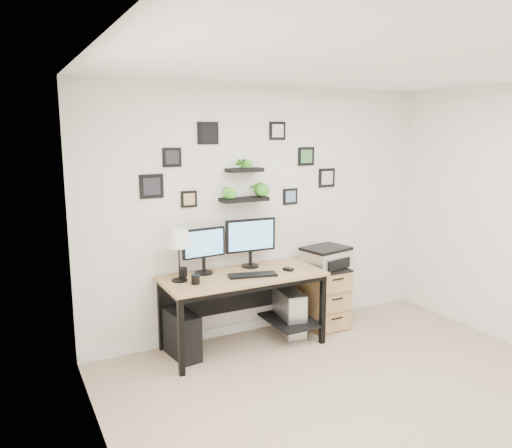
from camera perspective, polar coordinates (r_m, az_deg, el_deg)
room at (r=5.64m, az=1.14°, el=-11.13°), size 4.00×4.00×4.00m
desk at (r=5.00m, az=-1.32°, el=-6.99°), size 1.60×0.70×0.75m
monitor_left at (r=4.90m, az=-5.99°, el=-2.66°), size 0.45×0.19×0.46m
monitor_right at (r=5.11m, az=-0.62°, el=-1.68°), size 0.55×0.18×0.51m
keyboard at (r=4.86m, az=-0.40°, el=-5.85°), size 0.49×0.26×0.02m
mouse at (r=5.05m, az=3.70°, el=-5.19°), size 0.09×0.11×0.03m
table_lamp at (r=4.66m, az=-8.84°, el=-1.72°), size 0.25×0.25×0.50m
mug at (r=4.64m, az=-6.92°, el=-6.30°), size 0.08×0.08×0.09m
pen_cup at (r=4.87m, az=-8.30°, el=-5.48°), size 0.07×0.07×0.10m
pc_tower_black at (r=4.92m, az=-8.43°, el=-12.41°), size 0.25×0.47×0.44m
pc_tower_grey at (r=5.40m, az=3.84°, el=-10.03°), size 0.28×0.51×0.48m
file_cabinet at (r=5.62m, az=7.67°, el=-8.20°), size 0.43×0.53×0.67m
printer at (r=5.52m, az=8.00°, el=-3.76°), size 0.54×0.46×0.22m
wall_decor at (r=5.08m, az=-1.30°, el=5.36°), size 2.23×0.18×0.88m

